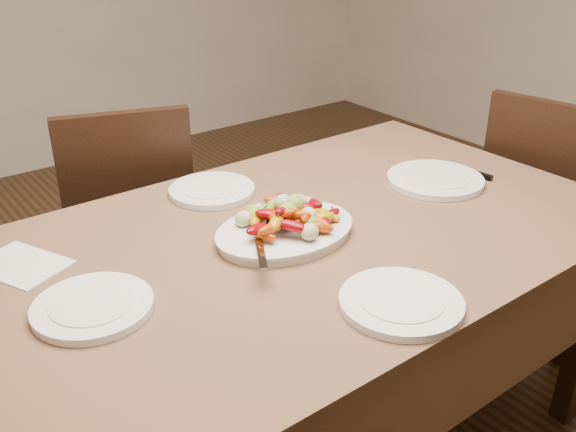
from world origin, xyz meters
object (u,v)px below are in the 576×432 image
(dining_table, at_px, (288,356))
(serving_platter, at_px, (285,233))
(chair_right, at_px, (553,216))
(plate_far, at_px, (212,190))
(plate_near, at_px, (401,303))
(chair_far, at_px, (130,224))
(plate_right, at_px, (435,180))
(plate_left, at_px, (93,307))

(dining_table, bearing_deg, serving_platter, 117.25)
(chair_right, bearing_deg, serving_platter, 78.04)
(plate_far, bearing_deg, chair_right, -17.86)
(plate_far, height_order, plate_near, same)
(chair_far, relative_size, plate_right, 3.27)
(chair_far, relative_size, plate_left, 3.76)
(dining_table, relative_size, plate_near, 6.97)
(plate_right, bearing_deg, serving_platter, -179.36)
(chair_right, bearing_deg, plate_right, 75.54)
(chair_far, xyz_separation_m, serving_platter, (0.07, -0.85, 0.30))
(serving_platter, bearing_deg, plate_near, -88.80)
(chair_right, xyz_separation_m, plate_near, (-1.21, -0.35, 0.29))
(plate_right, relative_size, plate_far, 1.16)
(plate_far, distance_m, plate_near, 0.74)
(dining_table, xyz_separation_m, plate_near, (0.00, -0.39, 0.39))
(serving_platter, height_order, plate_near, serving_platter)
(chair_right, xyz_separation_m, serving_platter, (-1.21, 0.05, 0.30))
(dining_table, relative_size, plate_far, 7.34)
(chair_right, xyz_separation_m, plate_far, (-1.22, 0.39, 0.29))
(plate_near, bearing_deg, chair_right, 16.23)
(plate_near, bearing_deg, plate_right, 35.31)
(plate_near, bearing_deg, plate_left, 144.29)
(chair_far, xyz_separation_m, plate_far, (0.07, -0.50, 0.29))
(dining_table, bearing_deg, plate_right, 1.35)
(chair_far, bearing_deg, plate_far, 116.00)
(plate_left, distance_m, plate_right, 1.09)
(plate_right, xyz_separation_m, plate_near, (-0.57, -0.40, 0.00))
(plate_left, height_order, plate_near, same)
(plate_near, bearing_deg, chair_far, 93.71)
(plate_far, bearing_deg, serving_platter, -88.90)
(chair_right, height_order, plate_right, chair_right)
(dining_table, height_order, plate_far, plate_far)
(plate_right, relative_size, plate_near, 1.10)
(chair_far, distance_m, plate_near, 1.28)
(plate_left, xyz_separation_m, plate_right, (1.09, 0.02, 0.00))
(chair_far, relative_size, plate_near, 3.60)
(dining_table, height_order, plate_left, plate_left)
(chair_far, bearing_deg, dining_table, 113.57)
(chair_far, xyz_separation_m, plate_near, (0.08, -1.24, 0.29))
(chair_right, height_order, plate_left, chair_right)
(plate_left, relative_size, plate_right, 0.87)
(dining_table, xyz_separation_m, chair_right, (1.21, -0.04, 0.10))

